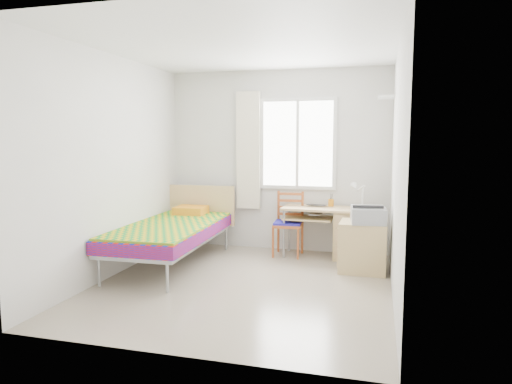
% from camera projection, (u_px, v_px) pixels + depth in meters
% --- Properties ---
extents(floor, '(3.50, 3.50, 0.00)m').
position_uv_depth(floor, '(243.00, 284.00, 5.10)').
color(floor, '#BCAD93').
rests_on(floor, ground).
extents(ceiling, '(3.50, 3.50, 0.00)m').
position_uv_depth(ceiling, '(243.00, 46.00, 4.80)').
color(ceiling, white).
rests_on(ceiling, wall_back).
extents(wall_back, '(3.20, 0.00, 3.20)m').
position_uv_depth(wall_back, '(277.00, 161.00, 6.63)').
color(wall_back, silver).
rests_on(wall_back, ground).
extents(wall_left, '(0.00, 3.50, 3.50)m').
position_uv_depth(wall_left, '(113.00, 166.00, 5.36)').
color(wall_left, silver).
rests_on(wall_left, ground).
extents(wall_right, '(0.00, 3.50, 3.50)m').
position_uv_depth(wall_right, '(397.00, 171.00, 4.54)').
color(wall_right, silver).
rests_on(wall_right, ground).
extents(window, '(1.10, 0.04, 1.30)m').
position_uv_depth(window, '(298.00, 144.00, 6.50)').
color(window, white).
rests_on(window, wall_back).
extents(curtain, '(0.35, 0.05, 1.70)m').
position_uv_depth(curtain, '(248.00, 151.00, 6.66)').
color(curtain, white).
rests_on(curtain, wall_back).
extents(floating_shelf, '(0.20, 0.32, 0.03)m').
position_uv_depth(floating_shelf, '(386.00, 97.00, 5.82)').
color(floating_shelf, white).
rests_on(floating_shelf, wall_right).
extents(bed, '(1.06, 2.18, 0.93)m').
position_uv_depth(bed, '(173.00, 230.00, 5.89)').
color(bed, '#999DA1').
rests_on(bed, floor).
extents(desk, '(1.12, 0.54, 0.69)m').
position_uv_depth(desk, '(344.00, 231.00, 6.21)').
color(desk, tan).
rests_on(desk, floor).
extents(chair, '(0.41, 0.41, 0.89)m').
position_uv_depth(chair, '(289.00, 219.00, 6.37)').
color(chair, '#9C5B1E').
rests_on(chair, floor).
extents(cabinet, '(0.58, 0.52, 0.61)m').
position_uv_depth(cabinet, '(363.00, 246.00, 5.60)').
color(cabinet, tan).
rests_on(cabinet, floor).
extents(printer, '(0.44, 0.50, 0.20)m').
position_uv_depth(printer, '(368.00, 214.00, 5.50)').
color(printer, gray).
rests_on(printer, cabinet).
extents(laptop, '(0.30, 0.21, 0.02)m').
position_uv_depth(laptop, '(316.00, 206.00, 6.31)').
color(laptop, black).
rests_on(laptop, desk).
extents(pen_cup, '(0.10, 0.10, 0.10)m').
position_uv_depth(pen_cup, '(331.00, 203.00, 6.35)').
color(pen_cup, orange).
rests_on(pen_cup, desk).
extents(task_lamp, '(0.22, 0.31, 0.37)m').
position_uv_depth(task_lamp, '(358.00, 192.00, 6.03)').
color(task_lamp, white).
rests_on(task_lamp, desk).
extents(book, '(0.18, 0.23, 0.02)m').
position_uv_depth(book, '(310.00, 214.00, 6.32)').
color(book, gray).
rests_on(book, desk).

